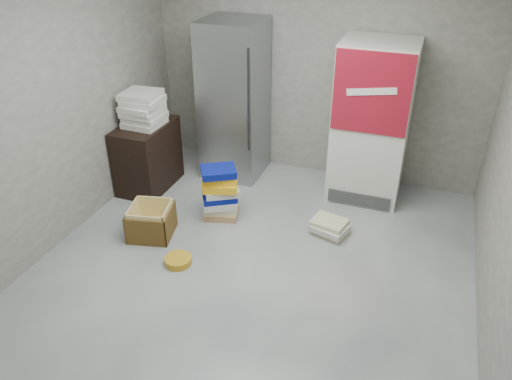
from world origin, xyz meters
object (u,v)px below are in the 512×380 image
object	(u,v)px
coke_cooler	(372,122)
wood_shelf	(148,156)
steel_fridge	(234,101)
cardboard_box	(151,223)
phonebook_stack_main	(220,193)

from	to	relation	value
coke_cooler	wood_shelf	world-z (taller)	coke_cooler
steel_fridge	wood_shelf	distance (m)	1.23
cardboard_box	steel_fridge	bearing A→B (deg)	67.12
coke_cooler	steel_fridge	bearing A→B (deg)	179.82
steel_fridge	wood_shelf	size ratio (longest dim) A/B	2.37
steel_fridge	coke_cooler	distance (m)	1.65
phonebook_stack_main	cardboard_box	distance (m)	0.80
phonebook_stack_main	steel_fridge	bearing A→B (deg)	80.87
cardboard_box	phonebook_stack_main	bearing A→B (deg)	33.30
steel_fridge	cardboard_box	bearing A→B (deg)	-99.75
phonebook_stack_main	cardboard_box	xyz separation A→B (m)	(-0.54, -0.57, -0.16)
wood_shelf	phonebook_stack_main	bearing A→B (deg)	-17.40
coke_cooler	wood_shelf	size ratio (longest dim) A/B	2.25
wood_shelf	steel_fridge	bearing A→B (deg)	41.31
coke_cooler	cardboard_box	xyz separation A→B (m)	(-1.93, -1.63, -0.76)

